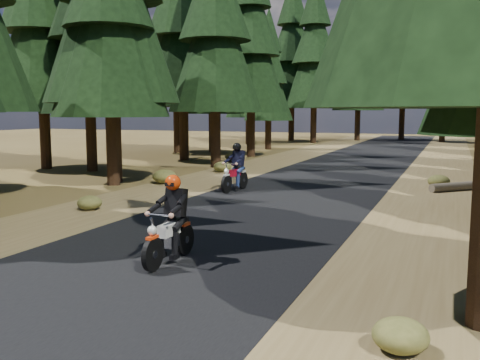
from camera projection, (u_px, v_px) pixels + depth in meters
name	position (u px, v px, depth m)	size (l,w,h in m)	color
ground	(216.00, 233.00, 12.70)	(120.00, 120.00, 0.00)	#4C3B1B
road	(280.00, 201.00, 17.30)	(6.00, 100.00, 0.01)	black
shoulder_l	(157.00, 193.00, 19.00)	(3.20, 100.00, 0.01)	brown
shoulder_r	(431.00, 211.00, 15.60)	(3.20, 100.00, 0.01)	brown
pine_forest	(365.00, 25.00, 31.07)	(34.59, 55.08, 16.32)	black
understory_shrubs	(326.00, 183.00, 19.61)	(15.19, 26.43, 0.65)	#474C1E
rider_lead	(169.00, 234.00, 10.13)	(0.57, 1.88, 1.67)	silver
rider_follow	(235.00, 175.00, 19.32)	(0.76, 2.00, 1.74)	maroon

